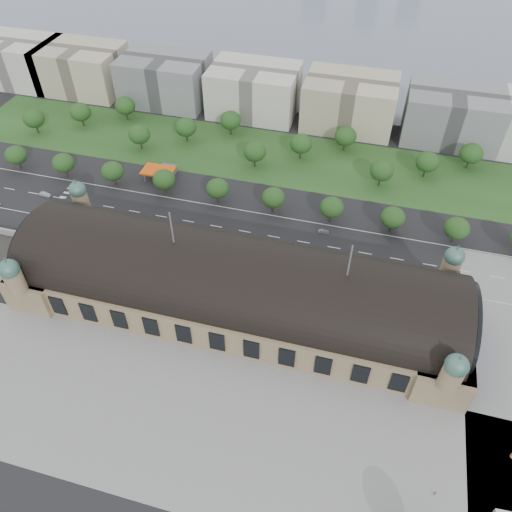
% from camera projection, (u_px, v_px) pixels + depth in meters
% --- Properties ---
extents(ground, '(900.00, 900.00, 0.00)m').
position_uv_depth(ground, '(236.00, 306.00, 172.01)').
color(ground, black).
rests_on(ground, ground).
extents(station, '(150.00, 48.40, 44.30)m').
position_uv_depth(station, '(236.00, 286.00, 164.80)').
color(station, '#8D7958').
rests_on(station, ground).
extents(plaza_south, '(190.00, 48.00, 0.12)m').
position_uv_depth(plaza_south, '(226.00, 430.00, 139.89)').
color(plaza_south, gray).
rests_on(plaza_south, ground).
extents(road_slab, '(260.00, 26.00, 0.10)m').
position_uv_depth(road_slab, '(216.00, 226.00, 201.87)').
color(road_slab, black).
rests_on(road_slab, ground).
extents(grass_belt, '(300.00, 45.00, 0.10)m').
position_uv_depth(grass_belt, '(262.00, 155.00, 238.77)').
color(grass_belt, '#224A1D').
rests_on(grass_belt, ground).
extents(petrol_station, '(14.00, 13.00, 5.05)m').
position_uv_depth(petrol_station, '(164.00, 170.00, 224.86)').
color(petrol_station, '#E4510D').
rests_on(petrol_station, ground).
extents(lake, '(700.00, 320.00, 0.08)m').
position_uv_depth(lake, '(350.00, 12.00, 376.98)').
color(lake, slate).
rests_on(lake, ground).
extents(office_0, '(45.00, 32.00, 24.00)m').
position_uv_depth(office_0, '(20.00, 61.00, 286.67)').
color(office_0, beige).
rests_on(office_0, ground).
extents(office_1, '(45.00, 32.00, 24.00)m').
position_uv_depth(office_1, '(82.00, 69.00, 279.23)').
color(office_1, '#C0B497').
rests_on(office_1, ground).
extents(office_2, '(45.00, 32.00, 24.00)m').
position_uv_depth(office_2, '(165.00, 79.00, 269.94)').
color(office_2, gray).
rests_on(office_2, ground).
extents(office_3, '(45.00, 32.00, 24.00)m').
position_uv_depth(office_3, '(254.00, 90.00, 260.65)').
color(office_3, beige).
rests_on(office_3, ground).
extents(office_4, '(45.00, 32.00, 24.00)m').
position_uv_depth(office_4, '(350.00, 102.00, 251.35)').
color(office_4, '#C0B497').
rests_on(office_4, ground).
extents(office_5, '(45.00, 32.00, 24.00)m').
position_uv_depth(office_5, '(452.00, 115.00, 242.06)').
color(office_5, gray).
rests_on(office_5, ground).
extents(tree_row_0, '(9.60, 9.60, 11.52)m').
position_uv_depth(tree_row_0, '(16.00, 155.00, 225.56)').
color(tree_row_0, '#2D2116').
rests_on(tree_row_0, ground).
extents(tree_row_1, '(9.60, 9.60, 11.52)m').
position_uv_depth(tree_row_1, '(63.00, 163.00, 221.10)').
color(tree_row_1, '#2D2116').
rests_on(tree_row_1, ground).
extents(tree_row_2, '(9.60, 9.60, 11.52)m').
position_uv_depth(tree_row_2, '(113.00, 171.00, 216.64)').
color(tree_row_2, '#2D2116').
rests_on(tree_row_2, ground).
extents(tree_row_3, '(9.60, 9.60, 11.52)m').
position_uv_depth(tree_row_3, '(164.00, 180.00, 212.18)').
color(tree_row_3, '#2D2116').
rests_on(tree_row_3, ground).
extents(tree_row_4, '(9.60, 9.60, 11.52)m').
position_uv_depth(tree_row_4, '(217.00, 188.00, 207.72)').
color(tree_row_4, '#2D2116').
rests_on(tree_row_4, ground).
extents(tree_row_5, '(9.60, 9.60, 11.52)m').
position_uv_depth(tree_row_5, '(273.00, 198.00, 203.26)').
color(tree_row_5, '#2D2116').
rests_on(tree_row_5, ground).
extents(tree_row_6, '(9.60, 9.60, 11.52)m').
position_uv_depth(tree_row_6, '(332.00, 207.00, 198.79)').
color(tree_row_6, '#2D2116').
rests_on(tree_row_6, ground).
extents(tree_row_7, '(9.60, 9.60, 11.52)m').
position_uv_depth(tree_row_7, '(393.00, 218.00, 194.33)').
color(tree_row_7, '#2D2116').
rests_on(tree_row_7, ground).
extents(tree_row_8, '(9.60, 9.60, 11.52)m').
position_uv_depth(tree_row_8, '(457.00, 228.00, 189.87)').
color(tree_row_8, '#2D2116').
rests_on(tree_row_8, ground).
extents(tree_belt_0, '(10.40, 10.40, 12.48)m').
position_uv_depth(tree_belt_0, '(34.00, 119.00, 247.62)').
color(tree_belt_0, '#2D2116').
rests_on(tree_belt_0, ground).
extents(tree_belt_1, '(10.40, 10.40, 12.48)m').
position_uv_depth(tree_belt_1, '(80.00, 112.00, 252.34)').
color(tree_belt_1, '#2D2116').
rests_on(tree_belt_1, ground).
extents(tree_belt_2, '(10.40, 10.40, 12.48)m').
position_uv_depth(tree_belt_2, '(125.00, 106.00, 257.06)').
color(tree_belt_2, '#2D2116').
rests_on(tree_belt_2, ground).
extents(tree_belt_3, '(10.40, 10.40, 12.48)m').
position_uv_depth(tree_belt_3, '(139.00, 134.00, 237.02)').
color(tree_belt_3, '#2D2116').
rests_on(tree_belt_3, ground).
extents(tree_belt_4, '(10.40, 10.40, 12.48)m').
position_uv_depth(tree_belt_4, '(186.00, 127.00, 241.74)').
color(tree_belt_4, '#2D2116').
rests_on(tree_belt_4, ground).
extents(tree_belt_5, '(10.40, 10.40, 12.48)m').
position_uv_depth(tree_belt_5, '(231.00, 120.00, 246.47)').
color(tree_belt_5, '#2D2116').
rests_on(tree_belt_5, ground).
extents(tree_belt_6, '(10.40, 10.40, 12.48)m').
position_uv_depth(tree_belt_6, '(255.00, 152.00, 226.43)').
color(tree_belt_6, '#2D2116').
rests_on(tree_belt_6, ground).
extents(tree_belt_7, '(10.40, 10.40, 12.48)m').
position_uv_depth(tree_belt_7, '(301.00, 144.00, 231.15)').
color(tree_belt_7, '#2D2116').
rests_on(tree_belt_7, ground).
extents(tree_belt_8, '(10.40, 10.40, 12.48)m').
position_uv_depth(tree_belt_8, '(346.00, 136.00, 235.87)').
color(tree_belt_8, '#2D2116').
rests_on(tree_belt_8, ground).
extents(tree_belt_9, '(10.40, 10.40, 12.48)m').
position_uv_depth(tree_belt_9, '(382.00, 171.00, 215.83)').
color(tree_belt_9, '#2D2116').
rests_on(tree_belt_9, ground).
extents(tree_belt_10, '(10.40, 10.40, 12.48)m').
position_uv_depth(tree_belt_10, '(427.00, 162.00, 220.56)').
color(tree_belt_10, '#2D2116').
rests_on(tree_belt_10, ground).
extents(tree_belt_11, '(10.40, 10.40, 12.48)m').
position_uv_depth(tree_belt_11, '(471.00, 154.00, 225.28)').
color(tree_belt_11, '#2D2116').
rests_on(tree_belt_11, ground).
extents(traffic_car_1, '(5.07, 2.03, 1.64)m').
position_uv_depth(traffic_car_1, '(45.00, 194.00, 215.65)').
color(traffic_car_1, '#9A9EA2').
rests_on(traffic_car_1, ground).
extents(traffic_car_4, '(4.75, 2.22, 1.57)m').
position_uv_depth(traffic_car_4, '(276.00, 251.00, 190.30)').
color(traffic_car_4, '#1B1843').
rests_on(traffic_car_4, ground).
extents(traffic_car_5, '(4.46, 2.01, 1.42)m').
position_uv_depth(traffic_car_5, '(324.00, 231.00, 198.70)').
color(traffic_car_5, '#595C61').
rests_on(traffic_car_5, ground).
extents(traffic_car_6, '(4.88, 2.41, 1.33)m').
position_uv_depth(traffic_car_6, '(411.00, 279.00, 180.42)').
color(traffic_car_6, silver).
rests_on(traffic_car_6, ground).
extents(parked_car_0, '(5.05, 3.93, 1.60)m').
position_uv_depth(parked_car_0, '(85.00, 231.00, 198.80)').
color(parked_car_0, black).
rests_on(parked_car_0, ground).
extents(parked_car_1, '(5.82, 4.80, 1.48)m').
position_uv_depth(parked_car_1, '(144.00, 235.00, 197.17)').
color(parked_car_1, maroon).
rests_on(parked_car_1, ground).
extents(parked_car_2, '(6.12, 4.53, 1.65)m').
position_uv_depth(parked_car_2, '(155.00, 244.00, 193.19)').
color(parked_car_2, '#161D3E').
rests_on(parked_car_2, ground).
extents(parked_car_3, '(4.77, 3.47, 1.51)m').
position_uv_depth(parked_car_3, '(152.00, 238.00, 195.77)').
color(parked_car_3, '#55595C').
rests_on(parked_car_3, ground).
extents(parked_car_4, '(4.48, 3.97, 1.47)m').
position_uv_depth(parked_car_4, '(154.00, 237.00, 196.40)').
color(parked_car_4, white).
rests_on(parked_car_4, ground).
extents(parked_car_5, '(6.36, 5.02, 1.61)m').
position_uv_depth(parked_car_5, '(149.00, 243.00, 193.68)').
color(parked_car_5, gray).
rests_on(parked_car_5, ground).
extents(parked_car_6, '(5.40, 4.07, 1.46)m').
position_uv_depth(parked_car_6, '(210.00, 247.00, 192.04)').
color(parked_car_6, black).
rests_on(parked_car_6, ground).
extents(bus_west, '(12.89, 4.13, 3.53)m').
position_uv_depth(bus_west, '(232.00, 239.00, 194.05)').
color(bus_west, red).
rests_on(bus_west, ground).
extents(bus_mid, '(11.06, 3.18, 3.05)m').
position_uv_depth(bus_mid, '(276.00, 253.00, 188.58)').
color(bus_mid, beige).
rests_on(bus_mid, ground).
extents(bus_east, '(11.09, 3.26, 3.05)m').
position_uv_depth(bus_east, '(284.00, 246.00, 191.20)').
color(bus_east, beige).
rests_on(bus_east, ground).
extents(pedestrian_1, '(0.56, 0.66, 1.55)m').
position_uv_depth(pedestrian_1, '(435.00, 493.00, 127.06)').
color(pedestrian_1, gray).
rests_on(pedestrian_1, ground).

